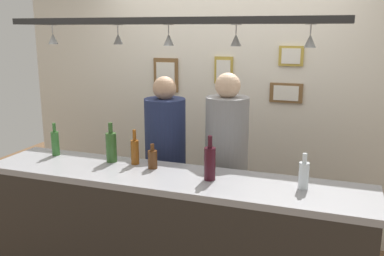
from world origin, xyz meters
TOP-DOWN VIEW (x-y plane):
  - back_wall at (0.00, 1.10)m, footprint 4.40×0.06m
  - bar_counter at (0.00, -0.51)m, footprint 2.70×0.55m
  - overhead_glass_rack at (0.00, -0.30)m, footprint 2.20×0.36m
  - hanging_wineglass_far_left at (-0.87, -0.35)m, footprint 0.07×0.07m
  - hanging_wineglass_left at (-0.43, -0.23)m, footprint 0.07×0.07m
  - hanging_wineglass_center_left at (0.00, -0.34)m, footprint 0.07×0.07m
  - hanging_wineglass_center at (0.43, -0.29)m, footprint 0.07×0.07m
  - hanging_wineglass_center_right at (0.87, -0.33)m, footprint 0.07×0.07m
  - person_left_navy_shirt at (-0.29, 0.26)m, footprint 0.34×0.34m
  - person_middle_grey_shirt at (0.24, 0.26)m, footprint 0.34×0.34m
  - bottle_beer_brown_stubby at (-0.17, -0.25)m, footprint 0.07×0.07m
  - bottle_champagne_green at (-0.53, -0.21)m, footprint 0.08×0.08m
  - bottle_beer_amber_tall at (-0.34, -0.21)m, footprint 0.06×0.06m
  - bottle_soda_clear at (0.88, -0.30)m, footprint 0.06×0.06m
  - bottle_wine_dark_red at (0.28, -0.34)m, footprint 0.08×0.08m
  - bottle_beer_green_import at (-1.03, -0.22)m, footprint 0.06×0.06m
  - picture_frame_upper_small at (0.61, 1.06)m, footprint 0.22×0.02m
  - picture_frame_lower_pair at (0.58, 1.06)m, footprint 0.30×0.02m
  - picture_frame_crest at (-0.02, 1.06)m, footprint 0.18×0.02m
  - picture_frame_caricature at (-0.62, 1.06)m, footprint 0.26×0.02m

SIDE VIEW (x-z plane):
  - bar_counter at x=0.00m, z-range 0.18..1.21m
  - person_left_navy_shirt at x=-0.29m, z-range 0.17..1.80m
  - person_middle_grey_shirt at x=0.24m, z-range 0.17..1.85m
  - bottle_beer_brown_stubby at x=-0.17m, z-range 1.01..1.19m
  - bottle_soda_clear at x=0.88m, z-range 1.01..1.24m
  - bottle_beer_amber_tall at x=-0.34m, z-range 1.00..1.26m
  - bottle_beer_green_import at x=-1.03m, z-range 1.00..1.26m
  - bottle_wine_dark_red at x=0.28m, z-range 1.00..1.30m
  - bottle_champagne_green at x=-0.53m, z-range 1.00..1.30m
  - back_wall at x=0.00m, z-range 0.00..2.60m
  - picture_frame_lower_pair at x=0.58m, z-range 1.34..1.52m
  - picture_frame_caricature at x=-0.62m, z-range 1.38..1.72m
  - picture_frame_crest at x=-0.02m, z-range 1.49..1.75m
  - picture_frame_upper_small at x=0.61m, z-range 1.68..1.86m
  - hanging_wineglass_far_left at x=-0.87m, z-range 1.88..2.01m
  - hanging_wineglass_left at x=-0.43m, z-range 1.88..2.01m
  - hanging_wineglass_center_left at x=0.00m, z-range 1.88..2.01m
  - hanging_wineglass_center at x=0.43m, z-range 1.88..2.01m
  - hanging_wineglass_center_right at x=0.87m, z-range 1.88..2.01m
  - overhead_glass_rack at x=0.00m, z-range 2.04..2.08m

